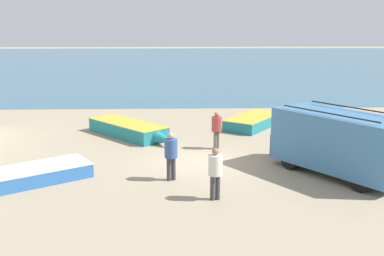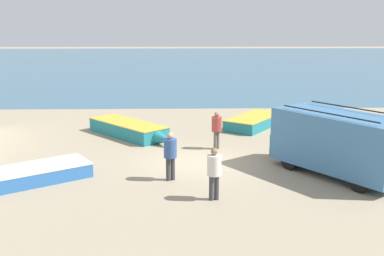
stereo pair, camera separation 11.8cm
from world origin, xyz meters
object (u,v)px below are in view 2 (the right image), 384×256
Objects in this scene: fisherman_1 at (170,152)px; fishing_rowboat_0 at (130,129)px; fishing_rowboat_1 at (33,174)px; fisherman_2 at (214,169)px; parked_van at (339,142)px; fisherman_0 at (217,127)px; fishing_rowboat_2 at (255,121)px.

fishing_rowboat_0 is at bearing 175.88° from fisherman_1.
fishing_rowboat_1 is 2.52× the size of fisherman_2.
fishing_rowboat_0 is 1.15× the size of fishing_rowboat_1.
fishing_rowboat_1 is at bearing 57.08° from parked_van.
parked_van is 1.06× the size of fishing_rowboat_0.
fisherman_0 reaches higher than fishing_rowboat_0.
fishing_rowboat_2 is 9.64m from fisherman_1.
fisherman_1 reaches higher than fisherman_2.
fishing_rowboat_2 is 5.13m from fisherman_0.
parked_van reaches higher than fishing_rowboat_2.
fisherman_1 is (4.83, -0.00, 0.78)m from fishing_rowboat_1.
parked_van is 10.26m from fishing_rowboat_0.
parked_van reaches higher than fishing_rowboat_0.
fisherman_2 is (3.52, -8.40, 0.66)m from fishing_rowboat_0.
fisherman_2 is at bearing -19.54° from fishing_rowboat_0.
fishing_rowboat_2 reaches higher than fishing_rowboat_1.
fishing_rowboat_0 is at bearing -146.13° from fishing_rowboat_1.
fishing_rowboat_1 is 7.95m from fisherman_0.
fishing_rowboat_0 is 2.93× the size of fisherman_0.
fishing_rowboat_0 is 7.06m from fishing_rowboat_1.
parked_van is at bearing 148.76° from fishing_rowboat_1.
fisherman_0 is at bearing 16.77° from fishing_rowboat_0.
fisherman_2 is at bearing -161.25° from fishing_rowboat_2.
fishing_rowboat_2 is at bearing -29.58° from fisherman_2.
fisherman_1 reaches higher than fishing_rowboat_2.
fisherman_0 is at bearing -174.02° from fishing_rowboat_2.
parked_van is 3.09× the size of fisherman_0.
fisherman_2 is (-4.70, -2.32, -0.25)m from parked_van.
fisherman_2 reaches higher than fishing_rowboat_1.
parked_van is at bearing -77.12° from fisherman_2.
fisherman_0 reaches higher than fishing_rowboat_2.
parked_van is at bearing 11.24° from fishing_rowboat_0.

